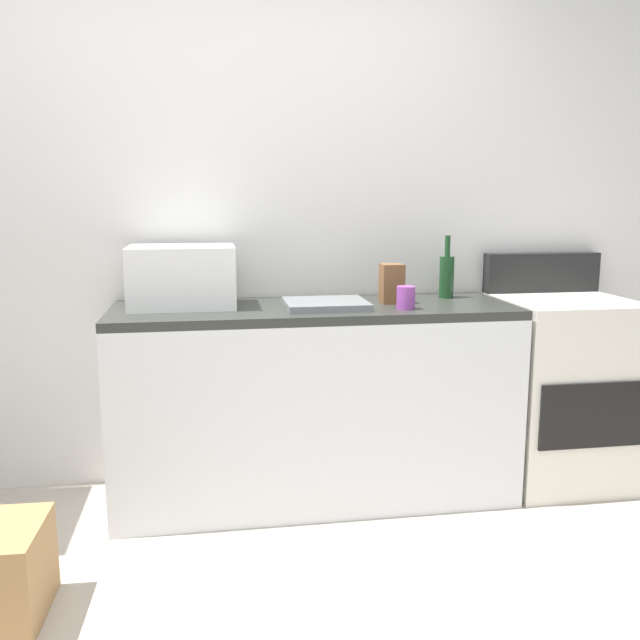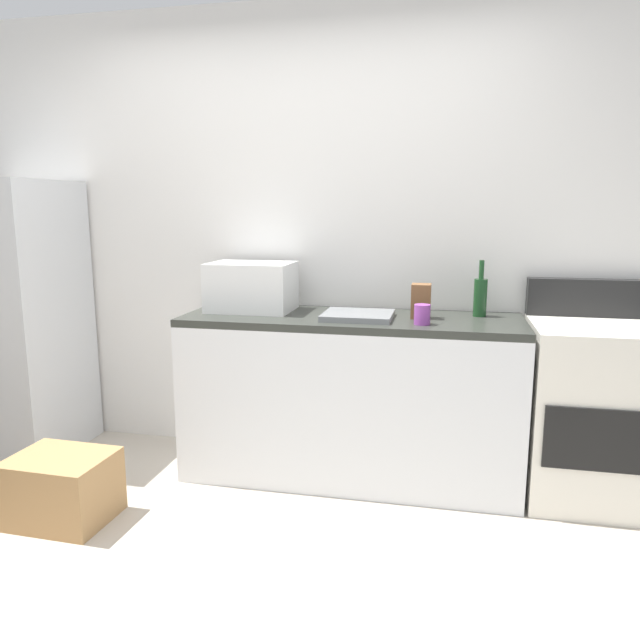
% 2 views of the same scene
% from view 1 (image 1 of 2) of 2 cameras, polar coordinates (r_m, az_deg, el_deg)
% --- Properties ---
extents(wall_back, '(5.00, 0.10, 2.60)m').
position_cam_1_polar(wall_back, '(3.35, -6.59, 8.78)').
color(wall_back, silver).
rests_on(wall_back, ground_plane).
extents(kitchen_counter, '(1.80, 0.60, 0.90)m').
position_cam_1_polar(kitchen_counter, '(3.17, -0.48, -6.86)').
color(kitchen_counter, silver).
rests_on(kitchen_counter, ground_plane).
extents(stove_oven, '(0.60, 0.61, 1.10)m').
position_cam_1_polar(stove_oven, '(3.56, 19.39, -5.28)').
color(stove_oven, silver).
rests_on(stove_oven, ground_plane).
extents(microwave, '(0.46, 0.34, 0.27)m').
position_cam_1_polar(microwave, '(3.08, -11.42, 3.58)').
color(microwave, white).
rests_on(microwave, kitchen_counter).
extents(sink_basin, '(0.36, 0.32, 0.03)m').
position_cam_1_polar(sink_basin, '(3.02, 0.48, 1.35)').
color(sink_basin, slate).
rests_on(sink_basin, kitchen_counter).
extents(wine_bottle, '(0.07, 0.07, 0.30)m').
position_cam_1_polar(wine_bottle, '(3.35, 10.52, 3.70)').
color(wine_bottle, '#193F1E').
rests_on(wine_bottle, kitchen_counter).
extents(coffee_mug, '(0.08, 0.08, 0.10)m').
position_cam_1_polar(coffee_mug, '(2.99, 7.16, 1.86)').
color(coffee_mug, purple).
rests_on(coffee_mug, kitchen_counter).
extents(knife_block, '(0.10, 0.10, 0.18)m').
position_cam_1_polar(knife_block, '(3.15, 6.00, 3.04)').
color(knife_block, brown).
rests_on(knife_block, kitchen_counter).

